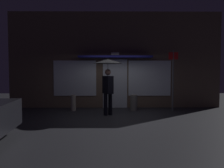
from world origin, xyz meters
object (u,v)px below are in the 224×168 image
object	(u,v)px
street_sign_post	(173,76)
sidewalk_bollard	(134,103)
sidewalk_bollard_2	(73,103)
person_with_umbrella	(108,72)

from	to	relation	value
street_sign_post	sidewalk_bollard	distance (m)	1.99
sidewalk_bollard_2	street_sign_post	bearing A→B (deg)	0.95
street_sign_post	sidewalk_bollard_2	distance (m)	4.35
person_with_umbrella	sidewalk_bollard_2	bearing A→B (deg)	-152.50
sidewalk_bollard	sidewalk_bollard_2	distance (m)	2.55
street_sign_post	sidewalk_bollard_2	size ratio (longest dim) A/B	3.78
sidewalk_bollard	sidewalk_bollard_2	world-z (taller)	sidewalk_bollard_2
sidewalk_bollard_2	sidewalk_bollard	bearing A→B (deg)	0.56
sidewalk_bollard	person_with_umbrella	bearing A→B (deg)	-137.98
street_sign_post	sidewalk_bollard_2	bearing A→B (deg)	-179.05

